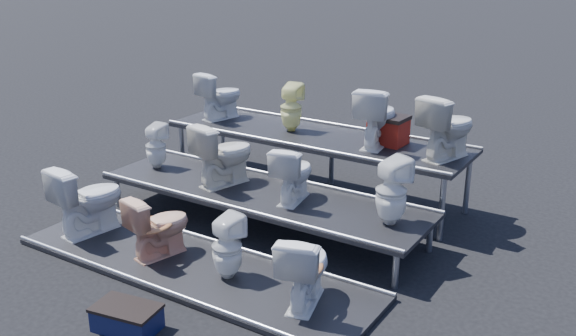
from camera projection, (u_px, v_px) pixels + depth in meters
The scene contains 18 objects.
ground at pixel (262, 227), 7.91m from camera, with size 80.00×80.00×0.00m, color black.
tier_front at pixel (193, 267), 6.87m from camera, with size 4.20×1.20×0.06m, color black.
tier_mid at pixel (261, 210), 7.84m from camera, with size 4.20×1.20×0.46m, color black.
tier_back at pixel (315, 165), 8.80m from camera, with size 4.20×1.20×0.86m, color black.
toilet_0 at pixel (88, 198), 7.51m from camera, with size 0.48×0.83×0.85m, color silver.
toilet_1 at pixel (159, 225), 6.97m from camera, with size 0.40×0.69×0.71m, color tan.
toilet_2 at pixel (227, 247), 6.50m from camera, with size 0.31×0.31×0.68m, color silver.
toilet_3 at pixel (305, 267), 6.02m from camera, with size 0.42×0.73×0.75m, color silver.
toilet_4 at pixel (156, 146), 8.52m from camera, with size 0.27×0.28×0.60m, color silver.
toilet_5 at pixel (224, 154), 7.91m from camera, with size 0.44×0.78×0.79m, color beige.
toilet_6 at pixel (293, 173), 7.41m from camera, with size 0.38×0.66×0.67m, color silver.
toilet_7 at pixel (391, 191), 6.78m from camera, with size 0.33×0.34×0.74m, color silver.
toilet_8 at pixel (220, 95), 9.36m from camera, with size 0.39×0.68×0.69m, color silver.
toilet_9 at pixel (291, 107), 8.75m from camera, with size 0.30×0.30×0.66m, color #EFEF9C.
toilet_10 at pixel (377, 116), 8.08m from camera, with size 0.43×0.76×0.77m, color silver.
toilet_11 at pixel (448, 127), 7.61m from camera, with size 0.44×0.77×0.78m, color beige.
red_crate at pixel (388, 132), 8.23m from camera, with size 0.45×0.36×0.32m, color maroon.
step_stool at pixel (127, 319), 5.79m from camera, with size 0.57×0.34×0.21m, color #0E1333.
Camera 1 is at (4.15, -5.91, 3.32)m, focal length 40.00 mm.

